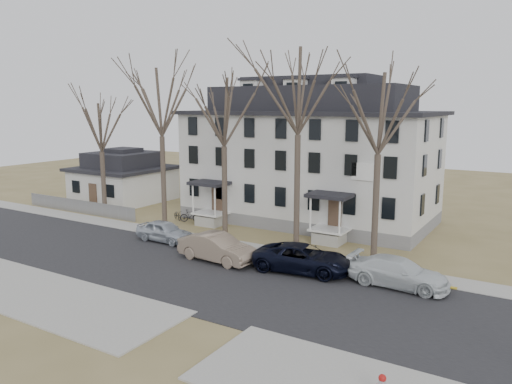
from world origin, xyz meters
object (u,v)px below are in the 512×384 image
Objects in this scene: tree_mid_right at (380,108)px; tree_far_left at (161,97)px; small_house at (124,179)px; bicycle_right at (190,216)px; boarding_house at (309,157)px; tree_mid_left at (224,107)px; bicycle_left at (177,216)px; tree_bungalow at (100,124)px; tree_center at (299,84)px; car_silver at (164,232)px; car_tan at (217,248)px; car_navy at (303,259)px; car_white at (398,273)px.

tree_far_left is at bearing 180.00° from tree_mid_right.
bicycle_right is (12.03, -4.17, -1.72)m from small_house.
tree_mid_left is (-3.00, -8.15, 4.22)m from boarding_house.
tree_mid_right is at bearing -65.95° from bicycle_left.
boarding_house is at bearing 27.01° from tree_bungalow.
tree_center reaches higher than bicycle_right.
boarding_house reaches higher than car_silver.
car_tan reaches higher than car_silver.
bicycle_left is (-9.63, 7.52, -0.47)m from car_tan.
car_silver reaches higher than bicycle_left.
tree_far_left is 18.02m from car_navy.
small_house is 0.81× the size of tree_bungalow.
tree_far_left reaches higher than tree_bungalow.
tree_mid_right is 10.23m from car_navy.
tree_far_left is 1.27× the size of tree_bungalow.
car_navy is 3.30× the size of bicycle_right.
small_house is 1.49× the size of car_navy.
car_silver is 2.90× the size of bicycle_left.
tree_mid_left is 2.87× the size of car_silver.
tree_far_left is 10.18m from bicycle_left.
boarding_house is 20.34m from small_house.
boarding_house reaches higher than bicycle_right.
tree_center is at bearing 180.00° from tree_mid_right.
tree_bungalow reaches higher than small_house.
tree_mid_left is 2.42× the size of car_tan.
tree_far_left is at bearing -29.39° from small_house.
bicycle_left is (-6.47, 2.14, -9.20)m from tree_mid_left.
tree_center reaches higher than car_navy.
car_navy is (8.65, -4.38, -8.79)m from tree_mid_left.
tree_center is 19.23m from tree_bungalow.
tree_bungalow is (4.00, -6.20, 5.87)m from small_house.
car_navy is at bearing 96.91° from car_white.
tree_center is at bearing 23.58° from car_navy.
car_white is (11.15, -12.02, -4.60)m from boarding_house.
tree_mid_right reaches higher than bicycle_left.
car_tan is 0.90× the size of car_navy.
tree_mid_left reaches higher than bicycle_right.
bicycle_right is at bearing 74.45° from car_white.
tree_far_left is 2.61× the size of car_tan.
tree_center is (3.00, -8.15, 5.71)m from boarding_house.
small_house is 19.53m from tree_mid_left.
small_house is 12.84m from bicycle_right.
car_silver is at bearing -19.62° from tree_bungalow.
tree_bungalow is 2.00× the size of car_white.
bicycle_left is (6.53, 2.14, -7.72)m from tree_bungalow.
tree_far_left is (-9.00, -8.15, 4.96)m from boarding_house.
bicycle_left is at bearing -21.08° from small_house.
tree_far_left is at bearing 129.00° from bicycle_right.
car_silver is 6.08m from bicycle_right.
tree_mid_right reaches higher than boarding_house.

